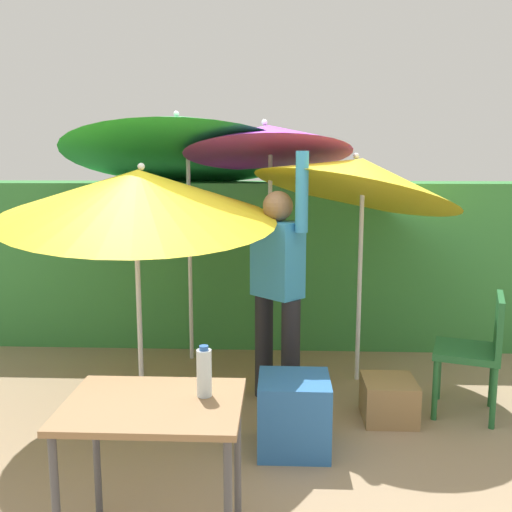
% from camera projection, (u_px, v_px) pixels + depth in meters
% --- Properties ---
extents(ground_plane, '(24.00, 24.00, 0.00)m').
position_uv_depth(ground_plane, '(254.00, 409.00, 4.18)').
color(ground_plane, '#9E8466').
extents(hedge_row, '(8.00, 0.70, 1.61)m').
position_uv_depth(hedge_row, '(262.00, 262.00, 5.70)').
color(hedge_row, '#38843D').
rests_on(hedge_row, ground_plane).
extents(umbrella_rainbow, '(1.43, 1.44, 2.27)m').
position_uv_depth(umbrella_rainbow, '(267.00, 140.00, 4.72)').
color(umbrella_rainbow, silver).
rests_on(umbrella_rainbow, ground_plane).
extents(umbrella_orange, '(2.07, 2.08, 2.47)m').
position_uv_depth(umbrella_orange, '(182.00, 137.00, 4.93)').
color(umbrella_orange, silver).
rests_on(umbrella_orange, ground_plane).
extents(umbrella_yellow, '(1.74, 1.68, 2.14)m').
position_uv_depth(umbrella_yellow, '(359.00, 177.00, 4.51)').
color(umbrella_yellow, silver).
rests_on(umbrella_yellow, ground_plane).
extents(umbrella_navy, '(1.96, 1.97, 1.93)m').
position_uv_depth(umbrella_navy, '(139.00, 194.00, 3.92)').
color(umbrella_navy, silver).
rests_on(umbrella_navy, ground_plane).
extents(person_vendor, '(0.46, 0.45, 1.88)m').
position_uv_depth(person_vendor, '(277.00, 281.00, 4.18)').
color(person_vendor, black).
rests_on(person_vendor, ground_plane).
extents(chair_plastic, '(0.56, 0.56, 0.89)m').
position_uv_depth(chair_plastic, '(478.00, 347.00, 4.02)').
color(chair_plastic, '#236633').
rests_on(chair_plastic, ground_plane).
extents(cooler_box, '(0.45, 0.42, 0.47)m').
position_uv_depth(cooler_box, '(294.00, 414.00, 3.57)').
color(cooler_box, '#2D6BB7').
rests_on(cooler_box, ground_plane).
extents(crate_cardboard, '(0.36, 0.38, 0.29)m').
position_uv_depth(crate_cardboard, '(389.00, 399.00, 4.00)').
color(crate_cardboard, '#9E7A4C').
rests_on(crate_cardboard, ground_plane).
extents(folding_table, '(0.80, 0.60, 0.75)m').
position_uv_depth(folding_table, '(154.00, 421.00, 2.55)').
color(folding_table, '#4C4C51').
rests_on(folding_table, ground_plane).
extents(bottle_water, '(0.07, 0.07, 0.24)m').
position_uv_depth(bottle_water, '(204.00, 372.00, 2.59)').
color(bottle_water, silver).
rests_on(bottle_water, folding_table).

